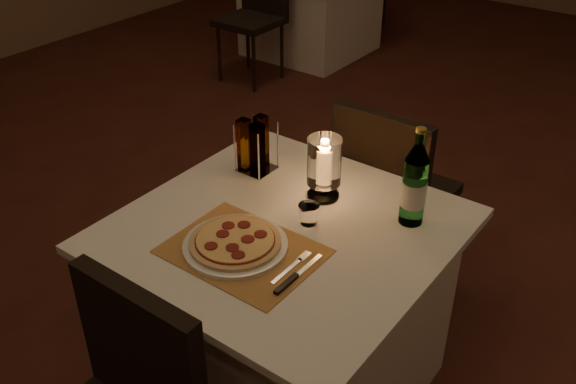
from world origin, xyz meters
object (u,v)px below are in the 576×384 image
Objects in this scene: chair_far at (389,184)px; neighbor_table_left at (311,8)px; plate at (235,245)px; tumbler at (309,214)px; hurricane_candle at (324,164)px; water_bottle at (414,186)px; pizza at (235,241)px; main_table at (285,312)px.

chair_far is 3.12m from neighbor_table_left.
chair_far is at bearing 86.80° from plate.
tumbler is 0.19m from hurricane_candle.
chair_far is at bearing 124.59° from water_bottle.
plate is at bearing -128.76° from water_bottle.
chair_far reaches higher than pizza.
chair_far is at bearing 90.00° from main_table.
tumbler is (0.05, -0.65, 0.23)m from chair_far.
tumbler is (0.05, 0.06, 0.40)m from main_table.
hurricane_candle is at bearing 82.95° from pizza.
main_table is 0.41m from tumbler.
water_bottle is at bearing -50.18° from neighbor_table_left.
chair_far is 3.21× the size of pizza.
pizza is (-0.05, -0.18, 0.39)m from main_table.
main_table is at bearing -56.53° from neighbor_table_left.
hurricane_candle is at bearing 107.81° from tumbler.
plate is 1.45× the size of hurricane_candle.
water_bottle is (0.31, 0.27, 0.50)m from main_table.
plate is 0.32× the size of neighbor_table_left.
water_bottle reaches higher than main_table.
chair_far reaches higher than main_table.
water_bottle is (0.36, 0.45, 0.11)m from pizza.
neighbor_table_left is (-2.03, 3.08, 0.00)m from main_table.
neighbor_table_left is at bearing 130.73° from chair_far.
tumbler is at bearing 67.30° from pizza.
water_bottle is (0.26, 0.20, 0.10)m from tumbler.
pizza is at bearing -112.70° from tumbler.
pizza is 0.28× the size of neighbor_table_left.
hurricane_candle is at bearing 90.06° from main_table.
neighbor_table_left is at bearing 124.67° from tumbler.
plate is at bearing -112.70° from tumbler.
neighbor_table_left is at bearing 121.35° from plate.
tumbler is 0.07× the size of neighbor_table_left.
hurricane_candle is 3.54m from neighbor_table_left.
pizza is at bearing -97.05° from hurricane_candle.
chair_far is at bearing 89.97° from hurricane_candle.
pizza is at bearing -105.51° from main_table.
pizza is 0.84× the size of water_bottle.
hurricane_candle is at bearing -90.03° from chair_far.
hurricane_candle reaches higher than tumbler.
main_table and neighbor_table_left have the same top height.
main_table is at bearing 74.49° from pizza.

